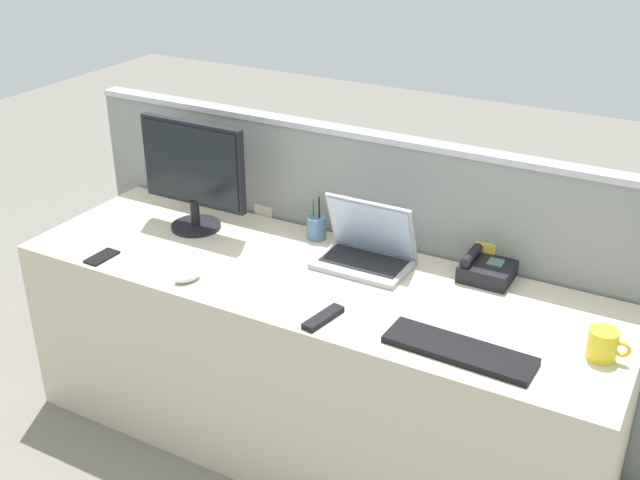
% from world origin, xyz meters
% --- Properties ---
extents(ground_plane, '(10.00, 10.00, 0.00)m').
position_xyz_m(ground_plane, '(0.00, 0.00, 0.00)').
color(ground_plane, slate).
extents(desk, '(2.22, 0.70, 0.74)m').
position_xyz_m(desk, '(0.00, 0.00, 0.37)').
color(desk, beige).
rests_on(desk, ground_plane).
extents(cubicle_divider, '(2.50, 0.08, 1.16)m').
position_xyz_m(cubicle_divider, '(0.00, 0.39, 0.58)').
color(cubicle_divider, gray).
rests_on(cubicle_divider, ground_plane).
extents(desktop_monitor, '(0.46, 0.20, 0.44)m').
position_xyz_m(desktop_monitor, '(-0.61, 0.13, 0.98)').
color(desktop_monitor, black).
rests_on(desktop_monitor, desk).
extents(laptop, '(0.34, 0.23, 0.25)m').
position_xyz_m(laptop, '(0.13, 0.17, 0.80)').
color(laptop, '#9EA0A8').
rests_on(laptop, desk).
extents(desk_phone, '(0.18, 0.16, 0.10)m').
position_xyz_m(desk_phone, '(0.54, 0.28, 0.77)').
color(desk_phone, black).
rests_on(desk_phone, desk).
extents(keyboard_main, '(0.46, 0.15, 0.02)m').
position_xyz_m(keyboard_main, '(0.62, -0.21, 0.75)').
color(keyboard_main, black).
rests_on(keyboard_main, desk).
extents(computer_mouse_right_hand, '(0.09, 0.11, 0.03)m').
position_xyz_m(computer_mouse_right_hand, '(-0.37, -0.25, 0.75)').
color(computer_mouse_right_hand, silver).
rests_on(computer_mouse_right_hand, desk).
extents(pen_cup, '(0.08, 0.08, 0.18)m').
position_xyz_m(pen_cup, '(-0.14, 0.27, 0.78)').
color(pen_cup, '#4C7093').
rests_on(pen_cup, desk).
extents(cell_phone_black_slab, '(0.07, 0.13, 0.01)m').
position_xyz_m(cell_phone_black_slab, '(-0.76, -0.26, 0.74)').
color(cell_phone_black_slab, black).
rests_on(cell_phone_black_slab, desk).
extents(tv_remote, '(0.07, 0.18, 0.02)m').
position_xyz_m(tv_remote, '(0.18, -0.25, 0.75)').
color(tv_remote, black).
rests_on(tv_remote, desk).
extents(coffee_mug, '(0.13, 0.09, 0.10)m').
position_xyz_m(coffee_mug, '(1.00, -0.03, 0.79)').
color(coffee_mug, yellow).
rests_on(coffee_mug, desk).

